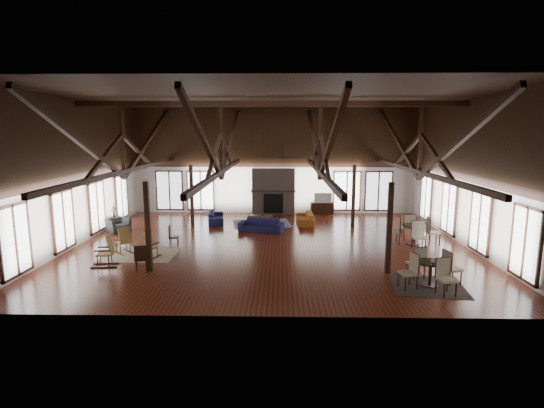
{
  "coord_description": "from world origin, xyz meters",
  "views": [
    {
      "loc": [
        0.43,
        -17.18,
        4.68
      ],
      "look_at": [
        0.04,
        1.0,
        1.55
      ],
      "focal_mm": 28.0,
      "sensor_mm": 36.0,
      "label": 1
    }
  ],
  "objects_px": {
    "coffee_table": "(260,216)",
    "armchair": "(118,226)",
    "sofa_orange": "(305,218)",
    "tv_console": "(322,208)",
    "cafe_table_near": "(430,269)",
    "sofa_navy_front": "(261,225)",
    "cafe_table_far": "(413,231)",
    "sofa_navy_left": "(216,217)"
  },
  "relations": [
    {
      "from": "cafe_table_near",
      "to": "cafe_table_far",
      "type": "xyz_separation_m",
      "value": [
        0.97,
        4.87,
        0.04
      ]
    },
    {
      "from": "sofa_navy_left",
      "to": "coffee_table",
      "type": "distance_m",
      "value": 2.34
    },
    {
      "from": "sofa_orange",
      "to": "armchair",
      "type": "height_order",
      "value": "armchair"
    },
    {
      "from": "sofa_navy_front",
      "to": "cafe_table_near",
      "type": "bearing_deg",
      "value": -38.26
    },
    {
      "from": "sofa_navy_front",
      "to": "armchair",
      "type": "xyz_separation_m",
      "value": [
        -6.71,
        -0.3,
        0.01
      ]
    },
    {
      "from": "sofa_navy_front",
      "to": "tv_console",
      "type": "relative_size",
      "value": 1.6
    },
    {
      "from": "sofa_navy_left",
      "to": "cafe_table_far",
      "type": "relative_size",
      "value": 0.89
    },
    {
      "from": "cafe_table_far",
      "to": "tv_console",
      "type": "bearing_deg",
      "value": 115.71
    },
    {
      "from": "sofa_navy_front",
      "to": "tv_console",
      "type": "height_order",
      "value": "tv_console"
    },
    {
      "from": "cafe_table_near",
      "to": "cafe_table_far",
      "type": "height_order",
      "value": "cafe_table_far"
    },
    {
      "from": "sofa_navy_left",
      "to": "coffee_table",
      "type": "height_order",
      "value": "sofa_navy_left"
    },
    {
      "from": "cafe_table_far",
      "to": "tv_console",
      "type": "xyz_separation_m",
      "value": [
        -3.17,
        6.59,
        -0.25
      ]
    },
    {
      "from": "sofa_orange",
      "to": "coffee_table",
      "type": "bearing_deg",
      "value": -90.95
    },
    {
      "from": "coffee_table",
      "to": "armchair",
      "type": "height_order",
      "value": "armchair"
    },
    {
      "from": "sofa_orange",
      "to": "tv_console",
      "type": "bearing_deg",
      "value": 155.57
    },
    {
      "from": "sofa_navy_left",
      "to": "cafe_table_far",
      "type": "bearing_deg",
      "value": -123.53
    },
    {
      "from": "armchair",
      "to": "sofa_navy_front",
      "type": "bearing_deg",
      "value": -44.56
    },
    {
      "from": "sofa_navy_left",
      "to": "sofa_orange",
      "type": "distance_m",
      "value": 4.62
    },
    {
      "from": "sofa_navy_left",
      "to": "tv_console",
      "type": "bearing_deg",
      "value": -75.33
    },
    {
      "from": "sofa_navy_left",
      "to": "cafe_table_far",
      "type": "height_order",
      "value": "cafe_table_far"
    },
    {
      "from": "tv_console",
      "to": "coffee_table",
      "type": "bearing_deg",
      "value": -141.56
    },
    {
      "from": "cafe_table_near",
      "to": "sofa_navy_left",
      "type": "bearing_deg",
      "value": 131.47
    },
    {
      "from": "armchair",
      "to": "tv_console",
      "type": "bearing_deg",
      "value": -21.92
    },
    {
      "from": "sofa_navy_left",
      "to": "armchair",
      "type": "bearing_deg",
      "value": 108.87
    },
    {
      "from": "armchair",
      "to": "sofa_orange",
      "type": "bearing_deg",
      "value": -34.22
    },
    {
      "from": "sofa_orange",
      "to": "cafe_table_near",
      "type": "distance_m",
      "value": 9.4
    },
    {
      "from": "cafe_table_near",
      "to": "tv_console",
      "type": "bearing_deg",
      "value": 100.9
    },
    {
      "from": "cafe_table_near",
      "to": "coffee_table",
      "type": "bearing_deg",
      "value": 122.65
    },
    {
      "from": "sofa_navy_left",
      "to": "cafe_table_near",
      "type": "height_order",
      "value": "cafe_table_near"
    },
    {
      "from": "armchair",
      "to": "cafe_table_far",
      "type": "distance_m",
      "value": 13.3
    },
    {
      "from": "sofa_navy_left",
      "to": "armchair",
      "type": "xyz_separation_m",
      "value": [
        -4.26,
        -2.23,
        0.03
      ]
    },
    {
      "from": "cafe_table_near",
      "to": "sofa_orange",
      "type": "bearing_deg",
      "value": 110.7
    },
    {
      "from": "armchair",
      "to": "tv_console",
      "type": "height_order",
      "value": "tv_console"
    },
    {
      "from": "sofa_navy_left",
      "to": "coffee_table",
      "type": "bearing_deg",
      "value": -104.19
    },
    {
      "from": "sofa_orange",
      "to": "tv_console",
      "type": "height_order",
      "value": "tv_console"
    },
    {
      "from": "sofa_navy_front",
      "to": "sofa_orange",
      "type": "relative_size",
      "value": 1.06
    },
    {
      "from": "sofa_navy_front",
      "to": "cafe_table_far",
      "type": "height_order",
      "value": "cafe_table_far"
    },
    {
      "from": "sofa_orange",
      "to": "cafe_table_near",
      "type": "height_order",
      "value": "cafe_table_near"
    },
    {
      "from": "cafe_table_far",
      "to": "tv_console",
      "type": "relative_size",
      "value": 1.69
    },
    {
      "from": "sofa_navy_front",
      "to": "cafe_table_far",
      "type": "relative_size",
      "value": 0.95
    },
    {
      "from": "sofa_orange",
      "to": "cafe_table_far",
      "type": "bearing_deg",
      "value": 45.81
    },
    {
      "from": "sofa_navy_front",
      "to": "cafe_table_near",
      "type": "xyz_separation_m",
      "value": [
        5.49,
        -7.05,
        0.23
      ]
    }
  ]
}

